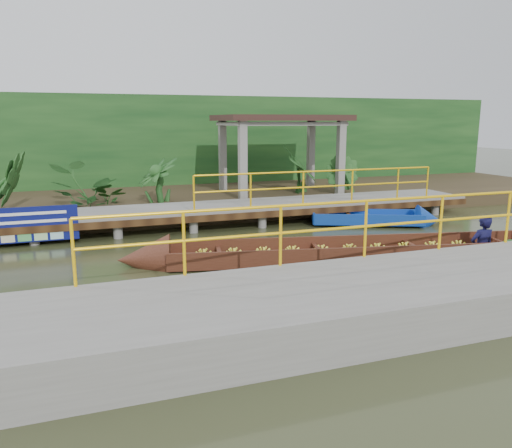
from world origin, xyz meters
name	(u,v)px	position (x,y,z in m)	size (l,w,h in m)	color
ground	(262,254)	(0.00, 0.00, 0.00)	(80.00, 80.00, 0.00)	#30351A
land_strip	(192,198)	(0.00, 7.50, 0.23)	(30.00, 8.00, 0.45)	#342B1A
far_dock	(222,209)	(0.02, 3.43, 0.48)	(16.00, 2.06, 1.66)	slate
near_dock	(413,295)	(1.00, -4.20, 0.30)	(18.00, 2.40, 1.73)	slate
pavilion	(280,126)	(3.00, 6.30, 2.82)	(4.40, 3.00, 3.00)	slate
foliage_backdrop	(177,146)	(0.00, 10.00, 2.00)	(30.00, 0.80, 4.00)	#123916
vendor_boat	(377,249)	(2.28, -1.19, 0.21)	(10.80, 3.27, 2.09)	#3A1B0F
moored_blue_boat	(397,220)	(4.85, 1.70, 0.16)	(3.76, 2.30, 0.88)	navy
blue_banner	(17,225)	(-5.33, 2.48, 0.56)	(2.77, 0.04, 0.86)	#0B115A
tropical_plants	(151,179)	(-1.75, 5.30, 1.22)	(14.23, 1.23, 1.54)	#123916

